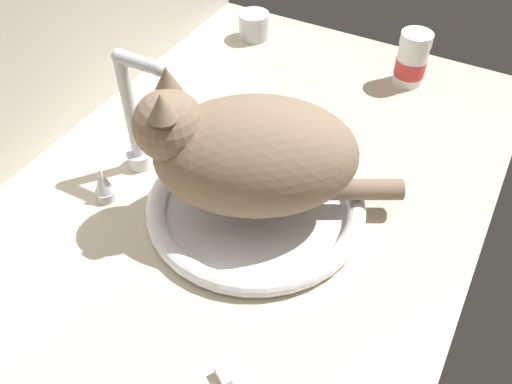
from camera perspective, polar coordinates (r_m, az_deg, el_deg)
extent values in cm
cube|color=beige|center=(84.46, -2.50, -2.70)|extent=(116.75, 69.92, 3.00)
cube|color=beige|center=(92.29, -23.33, 14.06)|extent=(116.75, 2.40, 43.16)
torus|color=white|center=(82.33, 0.00, -1.26)|extent=(32.92, 32.92, 2.87)
cylinder|color=white|center=(83.15, 0.00, -1.80)|extent=(28.62, 28.62, 0.60)
cylinder|color=silver|center=(91.85, -11.98, 3.38)|extent=(4.00, 4.00, 2.57)
cylinder|color=silver|center=(85.55, -12.99, 8.47)|extent=(2.00, 2.00, 17.84)
sphere|color=silver|center=(80.71, -14.03, 13.54)|extent=(2.20, 2.20, 2.20)
cylinder|color=silver|center=(78.70, -12.07, 13.03)|extent=(2.00, 6.83, 2.00)
sphere|color=silver|center=(76.78, -10.01, 12.47)|extent=(2.10, 2.10, 2.10)
cylinder|color=silver|center=(87.78, -15.30, -0.21)|extent=(3.20, 3.20, 1.60)
cone|color=silver|center=(85.70, -15.68, 1.23)|extent=(2.88, 2.88, 4.56)
cylinder|color=silver|center=(97.13, -8.87, 6.19)|extent=(3.20, 3.20, 1.60)
cone|color=silver|center=(95.25, -9.08, 7.63)|extent=(2.88, 2.88, 4.56)
ellipsoid|color=#8C755B|center=(75.64, 0.00, 3.78)|extent=(29.52, 33.64, 16.40)
sphere|color=#8C755B|center=(73.10, -9.02, 6.84)|extent=(9.70, 9.70, 9.70)
cone|color=#8C755B|center=(67.70, -9.79, 8.76)|extent=(3.69, 3.69, 3.64)
cone|color=#8C755B|center=(72.41, -9.24, 11.50)|extent=(3.69, 3.69, 3.64)
ellipsoid|color=silver|center=(74.34, -11.73, 6.19)|extent=(4.97, 4.51, 3.10)
ellipsoid|color=silver|center=(76.81, -7.46, 3.27)|extent=(12.55, 11.76, 9.02)
cylinder|color=#8C755B|center=(81.71, 11.08, 0.26)|extent=(8.32, 11.61, 3.20)
cylinder|color=white|center=(111.52, 15.78, 12.70)|extent=(5.69, 5.69, 8.21)
cylinder|color=#D13838|center=(111.86, 15.71, 12.42)|extent=(5.86, 5.86, 3.29)
cylinder|color=white|center=(108.93, 16.33, 15.02)|extent=(5.98, 5.98, 2.30)
cylinder|color=#B2B5BA|center=(123.26, -0.23, 16.69)|extent=(6.49, 6.49, 4.59)
cylinder|color=silver|center=(121.95, -0.24, 17.84)|extent=(6.62, 6.62, 1.00)
cube|color=white|center=(67.03, -3.44, -18.50)|extent=(2.40, 2.84, 1.20)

